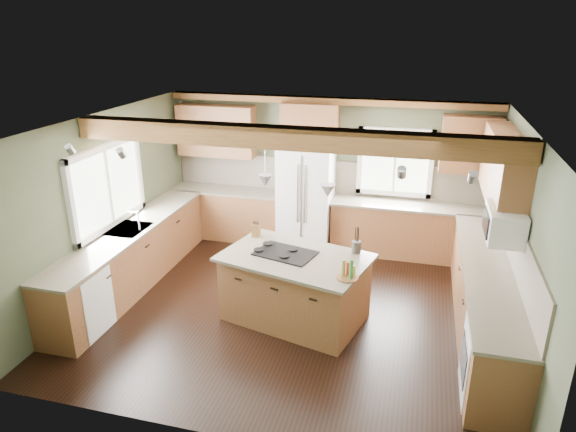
# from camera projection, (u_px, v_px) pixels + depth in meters

# --- Properties ---
(floor) EXTENTS (5.60, 5.60, 0.00)m
(floor) POSITION_uv_depth(u_px,v_px,m) (292.00, 307.00, 7.22)
(floor) COLOR black
(floor) RESTS_ON ground
(ceiling) EXTENTS (5.60, 5.60, 0.00)m
(ceiling) POSITION_uv_depth(u_px,v_px,m) (293.00, 123.00, 6.30)
(ceiling) COLOR silver
(ceiling) RESTS_ON wall_back
(wall_back) EXTENTS (5.60, 0.00, 5.60)m
(wall_back) POSITION_uv_depth(u_px,v_px,m) (328.00, 171.00, 9.02)
(wall_back) COLOR #3C4531
(wall_back) RESTS_ON ground
(wall_left) EXTENTS (0.00, 5.00, 5.00)m
(wall_left) POSITION_uv_depth(u_px,v_px,m) (106.00, 204.00, 7.43)
(wall_left) COLOR #3C4531
(wall_left) RESTS_ON ground
(wall_right) EXTENTS (0.00, 5.00, 5.00)m
(wall_right) POSITION_uv_depth(u_px,v_px,m) (521.00, 244.00, 6.09)
(wall_right) COLOR #3C4531
(wall_right) RESTS_ON ground
(ceiling_beam) EXTENTS (5.55, 0.26, 0.26)m
(ceiling_beam) POSITION_uv_depth(u_px,v_px,m) (288.00, 138.00, 6.12)
(ceiling_beam) COLOR #523417
(ceiling_beam) RESTS_ON ceiling
(soffit_trim) EXTENTS (5.55, 0.20, 0.10)m
(soffit_trim) POSITION_uv_depth(u_px,v_px,m) (329.00, 101.00, 8.49)
(soffit_trim) COLOR #523417
(soffit_trim) RESTS_ON ceiling
(backsplash_back) EXTENTS (5.58, 0.03, 0.58)m
(backsplash_back) POSITION_uv_depth(u_px,v_px,m) (327.00, 177.00, 9.04)
(backsplash_back) COLOR brown
(backsplash_back) RESTS_ON wall_back
(backsplash_right) EXTENTS (0.03, 3.70, 0.58)m
(backsplash_right) POSITION_uv_depth(u_px,v_px,m) (518.00, 249.00, 6.17)
(backsplash_right) COLOR brown
(backsplash_right) RESTS_ON wall_right
(base_cab_back_left) EXTENTS (2.02, 0.60, 0.88)m
(base_cab_back_left) POSITION_uv_depth(u_px,v_px,m) (228.00, 214.00, 9.48)
(base_cab_back_left) COLOR brown
(base_cab_back_left) RESTS_ON floor
(counter_back_left) EXTENTS (2.06, 0.64, 0.04)m
(counter_back_left) POSITION_uv_depth(u_px,v_px,m) (227.00, 190.00, 9.32)
(counter_back_left) COLOR brown
(counter_back_left) RESTS_ON base_cab_back_left
(base_cab_back_right) EXTENTS (2.62, 0.60, 0.88)m
(base_cab_back_right) POSITION_uv_depth(u_px,v_px,m) (409.00, 231.00, 8.70)
(base_cab_back_right) COLOR brown
(base_cab_back_right) RESTS_ON floor
(counter_back_right) EXTENTS (2.66, 0.64, 0.04)m
(counter_back_right) POSITION_uv_depth(u_px,v_px,m) (412.00, 206.00, 8.54)
(counter_back_right) COLOR brown
(counter_back_right) RESTS_ON base_cab_back_right
(base_cab_left) EXTENTS (0.60, 3.70, 0.88)m
(base_cab_left) POSITION_uv_depth(u_px,v_px,m) (132.00, 258.00, 7.71)
(base_cab_left) COLOR brown
(base_cab_left) RESTS_ON floor
(counter_left) EXTENTS (0.64, 3.74, 0.04)m
(counter_left) POSITION_uv_depth(u_px,v_px,m) (129.00, 230.00, 7.54)
(counter_left) COLOR brown
(counter_left) RESTS_ON base_cab_left
(base_cab_right) EXTENTS (0.60, 3.70, 0.88)m
(base_cab_right) POSITION_uv_depth(u_px,v_px,m) (484.00, 301.00, 6.52)
(base_cab_right) COLOR brown
(base_cab_right) RESTS_ON floor
(counter_right) EXTENTS (0.64, 3.74, 0.04)m
(counter_right) POSITION_uv_depth(u_px,v_px,m) (489.00, 269.00, 6.35)
(counter_right) COLOR brown
(counter_right) RESTS_ON base_cab_right
(upper_cab_back_left) EXTENTS (1.40, 0.35, 0.90)m
(upper_cab_back_left) POSITION_uv_depth(u_px,v_px,m) (217.00, 131.00, 9.10)
(upper_cab_back_left) COLOR brown
(upper_cab_back_left) RESTS_ON wall_back
(upper_cab_over_fridge) EXTENTS (0.96, 0.35, 0.70)m
(upper_cab_over_fridge) POSITION_uv_depth(u_px,v_px,m) (310.00, 124.00, 8.63)
(upper_cab_over_fridge) COLOR brown
(upper_cab_over_fridge) RESTS_ON wall_back
(upper_cab_right) EXTENTS (0.35, 2.20, 0.90)m
(upper_cab_right) POSITION_uv_depth(u_px,v_px,m) (504.00, 170.00, 6.72)
(upper_cab_right) COLOR brown
(upper_cab_right) RESTS_ON wall_right
(upper_cab_back_corner) EXTENTS (0.90, 0.35, 0.90)m
(upper_cab_back_corner) POSITION_uv_depth(u_px,v_px,m) (470.00, 145.00, 8.08)
(upper_cab_back_corner) COLOR brown
(upper_cab_back_corner) RESTS_ON wall_back
(window_left) EXTENTS (0.04, 1.60, 1.05)m
(window_left) POSITION_uv_depth(u_px,v_px,m) (107.00, 186.00, 7.38)
(window_left) COLOR white
(window_left) RESTS_ON wall_left
(window_back) EXTENTS (1.10, 0.04, 1.00)m
(window_back) POSITION_uv_depth(u_px,v_px,m) (395.00, 162.00, 8.64)
(window_back) COLOR white
(window_back) RESTS_ON wall_back
(sink) EXTENTS (0.50, 0.65, 0.03)m
(sink) POSITION_uv_depth(u_px,v_px,m) (129.00, 230.00, 7.54)
(sink) COLOR #262628
(sink) RESTS_ON counter_left
(faucet) EXTENTS (0.02, 0.02, 0.28)m
(faucet) POSITION_uv_depth(u_px,v_px,m) (139.00, 222.00, 7.45)
(faucet) COLOR #B2B2B7
(faucet) RESTS_ON sink
(dishwasher) EXTENTS (0.60, 0.60, 0.84)m
(dishwasher) POSITION_uv_depth(u_px,v_px,m) (79.00, 302.00, 6.53)
(dishwasher) COLOR white
(dishwasher) RESTS_ON floor
(oven) EXTENTS (0.60, 0.72, 0.84)m
(oven) POSITION_uv_depth(u_px,v_px,m) (494.00, 364.00, 5.35)
(oven) COLOR white
(oven) RESTS_ON floor
(microwave) EXTENTS (0.40, 0.70, 0.38)m
(microwave) POSITION_uv_depth(u_px,v_px,m) (505.00, 224.00, 6.01)
(microwave) COLOR white
(microwave) RESTS_ON wall_right
(pendant_left) EXTENTS (0.18, 0.18, 0.16)m
(pendant_left) POSITION_uv_depth(u_px,v_px,m) (265.00, 181.00, 6.51)
(pendant_left) COLOR #B2B2B7
(pendant_left) RESTS_ON ceiling
(pendant_right) EXTENTS (0.18, 0.18, 0.16)m
(pendant_right) POSITION_uv_depth(u_px,v_px,m) (328.00, 191.00, 6.11)
(pendant_right) COLOR #B2B2B7
(pendant_right) RESTS_ON ceiling
(refrigerator) EXTENTS (0.90, 0.74, 1.80)m
(refrigerator) POSITION_uv_depth(u_px,v_px,m) (306.00, 198.00, 8.89)
(refrigerator) COLOR white
(refrigerator) RESTS_ON floor
(island) EXTENTS (1.95, 1.46, 0.88)m
(island) POSITION_uv_depth(u_px,v_px,m) (295.00, 289.00, 6.82)
(island) COLOR brown
(island) RESTS_ON floor
(island_top) EXTENTS (2.09, 1.61, 0.04)m
(island_top) POSITION_uv_depth(u_px,v_px,m) (295.00, 258.00, 6.66)
(island_top) COLOR brown
(island_top) RESTS_ON island
(cooktop) EXTENTS (0.86, 0.67, 0.02)m
(cooktop) POSITION_uv_depth(u_px,v_px,m) (285.00, 253.00, 6.71)
(cooktop) COLOR black
(cooktop) RESTS_ON island_top
(knife_block) EXTENTS (0.12, 0.09, 0.18)m
(knife_block) POSITION_uv_depth(u_px,v_px,m) (256.00, 231.00, 7.23)
(knife_block) COLOR brown
(knife_block) RESTS_ON island_top
(utensil_crock) EXTENTS (0.16, 0.16, 0.16)m
(utensil_crock) POSITION_uv_depth(u_px,v_px,m) (356.00, 247.00, 6.73)
(utensil_crock) COLOR #3B322F
(utensil_crock) RESTS_ON island_top
(bottle_tray) EXTENTS (0.30, 0.30, 0.24)m
(bottle_tray) POSITION_uv_depth(u_px,v_px,m) (348.00, 269.00, 6.04)
(bottle_tray) COLOR brown
(bottle_tray) RESTS_ON island_top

